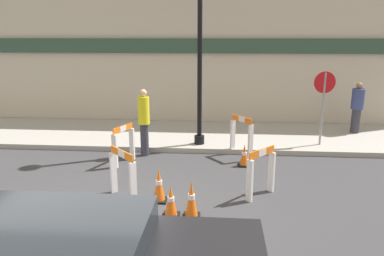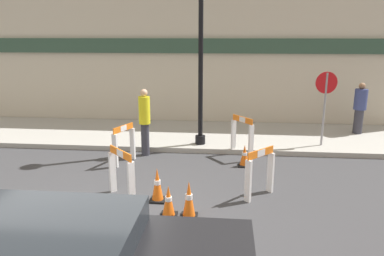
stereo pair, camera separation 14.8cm
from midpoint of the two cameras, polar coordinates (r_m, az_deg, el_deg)
name	(u,v)px [view 2 (the right image)]	position (r m, az deg, el deg)	size (l,w,h in m)	color
ground_plane	(92,237)	(6.52, -14.30, -15.77)	(60.00, 60.00, 0.00)	#38383A
sidewalk_slab	(160,134)	(12.05, -4.55, -0.94)	(18.00, 3.33, 0.14)	#9E9B93
storefront_facade	(167,47)	(13.36, -3.46, 12.22)	(18.00, 0.22, 5.50)	#BCB29E
streetlamp_post	(201,0)	(10.33, 1.82, 18.95)	(0.44, 0.44, 6.20)	black
stop_sign	(325,96)	(10.95, 20.01, 4.54)	(0.60, 0.09, 2.07)	gray
barricade_0	(242,136)	(9.95, 8.06, -1.22)	(0.58, 0.69, 1.11)	white
barricade_1	(124,143)	(9.58, -9.90, -2.27)	(0.42, 0.76, 0.99)	white
barricade_2	(121,172)	(7.56, -10.16, -6.64)	(0.68, 0.70, 1.01)	white
barricade_3	(260,172)	(7.64, 10.86, -6.56)	(0.62, 0.65, 1.01)	white
traffic_cone_0	(245,156)	(9.39, 8.45, -4.23)	(0.30, 0.30, 0.55)	black
traffic_cone_1	(157,185)	(7.42, -4.72, -8.69)	(0.30, 0.30, 0.68)	black
traffic_cone_2	(189,200)	(6.77, 0.17, -10.92)	(0.30, 0.30, 0.69)	black
traffic_cone_3	(168,202)	(6.83, -2.97, -11.17)	(0.30, 0.30, 0.60)	black
person_worker	(145,120)	(10.02, -6.81, 1.28)	(0.43, 0.43, 1.81)	#33333D
person_pedestrian	(360,107)	(12.81, 24.51, 2.95)	(0.49, 0.49, 1.60)	#33333D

